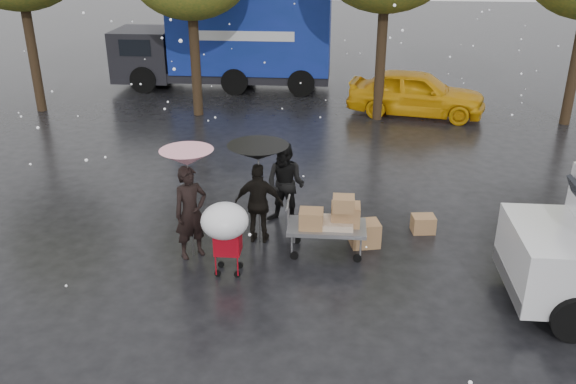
# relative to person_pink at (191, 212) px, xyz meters

# --- Properties ---
(ground) EXTENTS (90.00, 90.00, 0.00)m
(ground) POSITION_rel_person_pink_xyz_m (1.47, -0.53, -0.92)
(ground) COLOR black
(ground) RESTS_ON ground
(person_pink) EXTENTS (0.80, 0.76, 1.83)m
(person_pink) POSITION_rel_person_pink_xyz_m (0.00, 0.00, 0.00)
(person_pink) COLOR black
(person_pink) RESTS_ON ground
(person_middle) EXTENTS (1.05, 0.94, 1.80)m
(person_middle) POSITION_rel_person_pink_xyz_m (1.65, 1.52, -0.02)
(person_middle) COLOR black
(person_middle) RESTS_ON ground
(person_black) EXTENTS (0.99, 0.45, 1.66)m
(person_black) POSITION_rel_person_pink_xyz_m (1.20, 0.70, -0.09)
(person_black) COLOR black
(person_black) RESTS_ON ground
(umbrella_pink) EXTENTS (0.99, 0.99, 2.17)m
(umbrella_pink) POSITION_rel_person_pink_xyz_m (0.00, 0.00, 1.10)
(umbrella_pink) COLOR #4C4C4C
(umbrella_pink) RESTS_ON ground
(umbrella_black) EXTENTS (1.18, 1.18, 2.05)m
(umbrella_black) POSITION_rel_person_pink_xyz_m (1.20, 0.70, 0.98)
(umbrella_black) COLOR #4C4C4C
(umbrella_black) RESTS_ON ground
(vendor_cart) EXTENTS (1.52, 0.80, 1.27)m
(vendor_cart) POSITION_rel_person_pink_xyz_m (2.64, 0.32, -0.19)
(vendor_cart) COLOR slate
(vendor_cart) RESTS_ON ground
(shopping_cart) EXTENTS (0.84, 0.84, 1.46)m
(shopping_cart) POSITION_rel_person_pink_xyz_m (0.80, -0.73, 0.15)
(shopping_cart) COLOR #AE0918
(shopping_cart) RESTS_ON ground
(blue_truck) EXTENTS (8.30, 2.60, 3.50)m
(blue_truck) POSITION_rel_person_pink_xyz_m (-1.57, 13.31, 0.84)
(blue_truck) COLOR navy
(blue_truck) RESTS_ON ground
(box_ground_near) EXTENTS (0.65, 0.56, 0.50)m
(box_ground_near) POSITION_rel_person_pink_xyz_m (3.31, 0.71, -0.66)
(box_ground_near) COLOR olive
(box_ground_near) RESTS_ON ground
(box_ground_far) EXTENTS (0.51, 0.42, 0.36)m
(box_ground_far) POSITION_rel_person_pink_xyz_m (4.54, 1.39, -0.74)
(box_ground_far) COLOR olive
(box_ground_far) RESTS_ON ground
(yellow_taxi) EXTENTS (4.76, 2.65, 1.53)m
(yellow_taxi) POSITION_rel_person_pink_xyz_m (5.24, 10.03, -0.15)
(yellow_taxi) COLOR orange
(yellow_taxi) RESTS_ON ground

